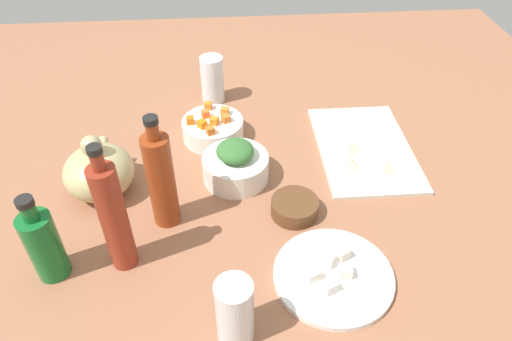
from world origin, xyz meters
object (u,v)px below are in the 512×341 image
at_px(bowl_small_side, 295,207).
at_px(bottle_0, 44,244).
at_px(bowl_greens, 236,168).
at_px(drinking_glass_0, 212,79).
at_px(bottle_2, 113,217).
at_px(drinking_glass_1, 235,311).
at_px(bowl_carrots, 213,129).
at_px(plate_tofu, 333,276).
at_px(teapot, 99,171).
at_px(bottle_1, 161,179).
at_px(cutting_board, 364,148).

relative_size(bowl_small_side, bottle_0, 0.53).
distance_m(bowl_greens, drinking_glass_0, 0.34).
xyz_separation_m(bottle_2, drinking_glass_1, (-0.17, -0.20, -0.06)).
distance_m(bowl_carrots, drinking_glass_0, 0.18).
xyz_separation_m(bottle_0, drinking_glass_1, (-0.15, -0.33, -0.01)).
xyz_separation_m(bowl_small_side, drinking_glass_0, (0.46, 0.16, 0.05)).
height_order(plate_tofu, teapot, teapot).
bearing_deg(bottle_1, drinking_glass_0, -12.39).
bearing_deg(bottle_1, bottle_2, 144.98).
relative_size(bowl_small_side, bottle_1, 0.39).
distance_m(teapot, bottle_1, 0.18).
bearing_deg(bottle_0, bowl_carrots, -37.10).
height_order(bowl_greens, drinking_glass_0, drinking_glass_0).
relative_size(teapot, bottle_0, 0.92).
bearing_deg(bowl_small_side, bowl_carrots, 30.54).
relative_size(bowl_small_side, drinking_glass_0, 0.77).
distance_m(bowl_greens, bottle_2, 0.32).
height_order(cutting_board, plate_tofu, plate_tofu).
xyz_separation_m(cutting_board, bowl_greens, (-0.08, 0.32, 0.02)).
xyz_separation_m(bowl_carrots, bottle_2, (-0.38, 0.17, 0.09)).
relative_size(cutting_board, bottle_0, 1.84).
bearing_deg(plate_tofu, bowl_greens, 29.40).
height_order(bowl_greens, bottle_2, bottle_2).
bearing_deg(bowl_small_side, bottle_2, 106.28).
distance_m(bottle_0, drinking_glass_1, 0.36).
xyz_separation_m(bowl_greens, bowl_carrots, (0.16, 0.05, -0.00)).
bearing_deg(drinking_glass_1, drinking_glass_0, 2.20).
bearing_deg(bottle_1, teapot, 55.87).
xyz_separation_m(bowl_greens, bottle_1, (-0.12, 0.15, 0.08)).
bearing_deg(bowl_carrots, bottle_2, 155.80).
distance_m(bottle_0, drinking_glass_0, 0.65).
distance_m(cutting_board, bottle_2, 0.62).
xyz_separation_m(bottle_1, bottle_2, (-0.10, 0.07, 0.01)).
bearing_deg(bottle_0, drinking_glass_0, -27.60).
bearing_deg(bowl_small_side, bottle_1, 88.78).
relative_size(cutting_board, plate_tofu, 1.56).
height_order(bowl_carrots, drinking_glass_1, drinking_glass_1).
distance_m(bowl_small_side, drinking_glass_1, 0.30).
relative_size(teapot, bottle_2, 0.63).
height_order(cutting_board, bowl_carrots, bowl_carrots).
height_order(bottle_0, drinking_glass_1, bottle_0).
distance_m(plate_tofu, bottle_2, 0.41).
bearing_deg(drinking_glass_0, bowl_greens, -172.10).
relative_size(cutting_board, drinking_glass_0, 2.67).
bearing_deg(drinking_glass_0, bowl_carrots, 179.24).
distance_m(drinking_glass_0, drinking_glass_1, 0.73).
bearing_deg(teapot, bottle_1, -124.13).
xyz_separation_m(bowl_greens, teapot, (-0.02, 0.29, 0.03)).
distance_m(plate_tofu, bowl_small_side, 0.18).
distance_m(bowl_small_side, bottle_0, 0.48).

